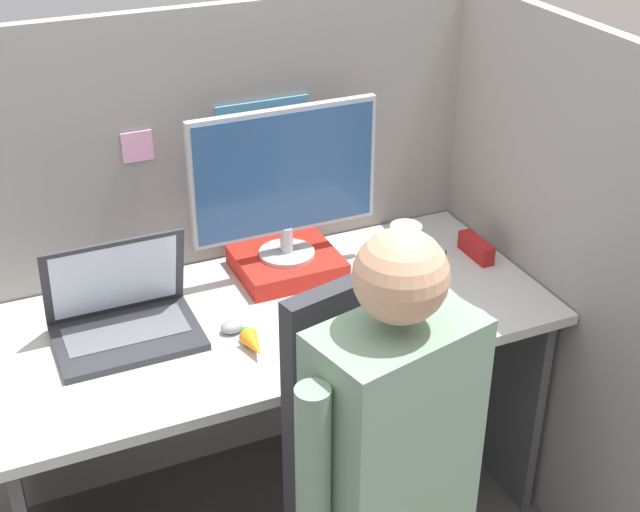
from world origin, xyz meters
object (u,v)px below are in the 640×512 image
Objects in this scene: stapler at (476,248)px; person at (397,483)px; monitor at (285,177)px; laptop at (124,318)px; carrot_toy at (254,345)px; office_chair at (375,505)px; paper_box at (287,263)px; coffee_mug at (405,239)px.

person is at bearing -131.58° from stapler.
laptop is (-0.51, -0.14, -0.25)m from monitor.
stapler is (0.55, -0.15, -0.27)m from monitor.
office_chair is (0.15, -0.40, -0.24)m from carrot_toy.
laptop is 0.86m from person.
carrot_toy is (0.28, -0.21, -0.03)m from laptop.
carrot_toy is at bearing -36.88° from laptop.
monitor is at bearing 56.50° from carrot_toy.
paper_box is at bearing -90.00° from monitor.
person is at bearing -63.27° from laptop.
coffee_mug reaches higher than paper_box.
monitor is 3.82× the size of stapler.
person reaches higher than carrot_toy.
coffee_mug is (0.37, -0.04, -0.25)m from monitor.
office_chair reaches higher than carrot_toy.
office_chair is at bearing -96.29° from paper_box.
office_chair is (-0.64, -0.60, -0.25)m from stapler.
paper_box is at bearing 174.43° from coffee_mug.
paper_box and stapler have the same top height.
coffee_mug is at bearing 27.00° from carrot_toy.
coffee_mug is at bearing 57.36° from office_chair.
office_chair is at bearing -122.64° from coffee_mug.
office_chair is at bearing -136.64° from stapler.
laptop is 0.28× the size of person.
office_chair reaches higher than stapler.
stapler is 1.22× the size of carrot_toy.
laptop is 0.79m from office_chair.
laptop is at bearing 116.73° from person.
coffee_mug is at bearing 150.03° from stapler.
stapler is (0.55, -0.14, 0.00)m from paper_box.
office_chair is (-0.08, -0.75, -0.52)m from monitor.
office_chair reaches higher than coffee_mug.
monitor is at bearing 82.50° from person.
laptop is 3.82× the size of coffee_mug.
carrot_toy is (-0.78, -0.20, -0.00)m from stapler.
carrot_toy is at bearing -165.72° from stapler.
stapler is 1.48× the size of coffee_mug.
laptop is at bearing -173.75° from coffee_mug.
office_chair is 0.28m from person.
person is 13.69× the size of coffee_mug.
person is 1.00m from coffee_mug.
stapler is 0.11× the size of person.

